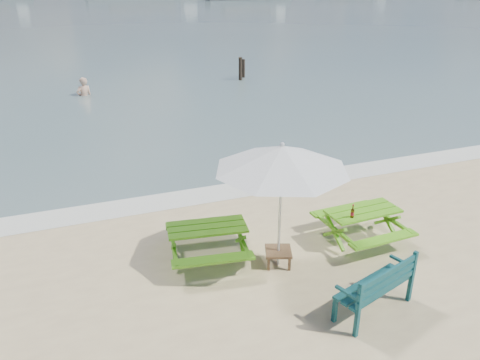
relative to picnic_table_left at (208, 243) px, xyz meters
name	(u,v)px	position (x,y,z in m)	size (l,w,h in m)	color
sea	(73,8)	(1.37, 83.07, -0.32)	(300.00, 300.00, 0.00)	slate
foam_strip	(229,191)	(1.37, 2.67, -0.32)	(22.00, 0.90, 0.01)	silver
picnic_table_left	(208,243)	(0.00, 0.00, 0.00)	(1.65, 1.78, 0.68)	#50A018
picnic_table_right	(361,226)	(3.02, -0.46, 0.00)	(1.49, 1.64, 0.68)	#519E17
park_bench	(373,296)	(1.97, -2.34, -0.06)	(1.50, 0.88, 0.88)	#0F3C40
side_table	(278,257)	(1.14, -0.65, -0.17)	(0.60, 0.60, 0.30)	brown
patio_umbrella	(282,158)	(1.14, -0.65, 1.75)	(2.98, 2.98, 2.29)	silver
beer_bottle	(352,213)	(2.65, -0.64, 0.44)	(0.07, 0.07, 0.26)	#8C4914
swimmer	(85,98)	(-1.26, 14.56, -0.46)	(0.78, 0.61, 1.87)	tan
mooring_pilings	(242,71)	(6.62, 15.52, 0.10)	(0.58, 0.78, 1.35)	black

